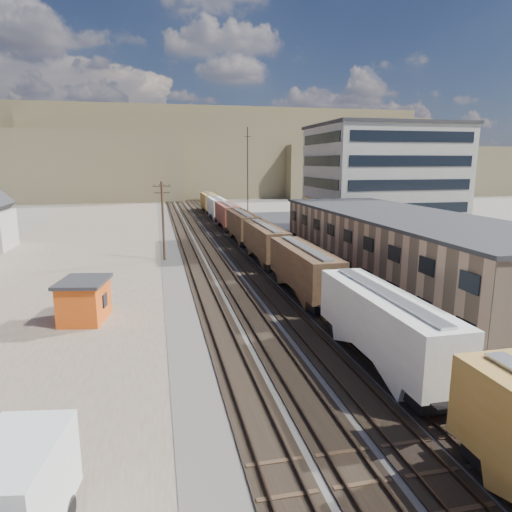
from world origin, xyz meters
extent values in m
plane|color=#6B6356|center=(0.00, 0.00, 0.00)|extent=(300.00, 300.00, 0.00)
cube|color=#4C4742|center=(0.00, 50.00, 0.03)|extent=(18.00, 200.00, 0.06)
cube|color=#6E5B4C|center=(-20.00, 40.00, 0.01)|extent=(24.00, 180.00, 0.03)
cube|color=#232326|center=(22.00, 35.00, 0.02)|extent=(26.00, 120.00, 0.04)
cube|color=black|center=(-5.00, 50.00, 0.10)|extent=(2.60, 200.00, 0.08)
cube|color=#38281E|center=(-5.72, 50.00, 0.22)|extent=(0.08, 200.00, 0.16)
cube|color=#38281E|center=(-4.28, 50.00, 0.22)|extent=(0.08, 200.00, 0.16)
cube|color=black|center=(-2.00, 50.00, 0.10)|extent=(2.60, 200.00, 0.08)
cube|color=#38281E|center=(-2.72, 50.00, 0.22)|extent=(0.08, 200.00, 0.16)
cube|color=#38281E|center=(-1.28, 50.00, 0.22)|extent=(0.08, 200.00, 0.16)
cube|color=black|center=(1.00, 50.00, 0.10)|extent=(2.60, 200.00, 0.08)
cube|color=#38281E|center=(0.28, 50.00, 0.22)|extent=(0.08, 200.00, 0.16)
cube|color=#38281E|center=(1.72, 50.00, 0.22)|extent=(0.08, 200.00, 0.16)
cube|color=black|center=(3.80, 50.00, 0.10)|extent=(2.60, 200.00, 0.08)
cube|color=#38281E|center=(3.08, 50.00, 0.22)|extent=(0.08, 200.00, 0.16)
cube|color=#38281E|center=(4.52, 50.00, 0.22)|extent=(0.08, 200.00, 0.16)
cube|color=black|center=(3.80, -2.45, 0.75)|extent=(2.20, 2.20, 0.90)
cube|color=black|center=(3.80, 2.60, 0.75)|extent=(2.20, 2.20, 0.90)
cube|color=black|center=(3.80, 12.75, 0.75)|extent=(2.20, 2.20, 0.90)
cube|color=beige|center=(3.80, 7.67, 2.90)|extent=(3.00, 13.34, 3.40)
cube|color=#B7B7B2|center=(3.80, 7.67, 4.68)|extent=(0.90, 12.32, 0.16)
cube|color=black|center=(3.80, 17.80, 0.75)|extent=(2.20, 2.20, 0.90)
cube|color=black|center=(3.80, 27.95, 0.75)|extent=(2.20, 2.20, 0.90)
cube|color=#3E291A|center=(3.80, 22.87, 2.90)|extent=(3.00, 13.34, 3.40)
cube|color=#B7B7B2|center=(3.80, 22.87, 4.68)|extent=(0.90, 12.33, 0.16)
cube|color=black|center=(3.80, 33.00, 0.75)|extent=(2.20, 2.20, 0.90)
cube|color=black|center=(3.80, 43.15, 0.75)|extent=(2.20, 2.20, 0.90)
cube|color=#3E291A|center=(3.80, 38.07, 2.90)|extent=(3.00, 13.34, 3.40)
cube|color=#B7B7B2|center=(3.80, 38.07, 4.68)|extent=(0.90, 12.33, 0.16)
cube|color=black|center=(3.80, 48.20, 0.75)|extent=(2.20, 2.20, 0.90)
cube|color=black|center=(3.80, 58.35, 0.75)|extent=(2.20, 2.20, 0.90)
cube|color=#3E291A|center=(3.80, 53.27, 2.90)|extent=(3.00, 13.34, 3.40)
cube|color=#B7B7B2|center=(3.80, 53.27, 4.68)|extent=(0.90, 12.33, 0.16)
cube|color=black|center=(3.80, 63.40, 0.75)|extent=(2.20, 2.20, 0.90)
cube|color=black|center=(3.80, 73.55, 0.75)|extent=(2.20, 2.20, 0.90)
cube|color=maroon|center=(3.80, 68.47, 2.90)|extent=(3.00, 13.34, 3.40)
cube|color=#B7B7B2|center=(3.80, 68.47, 4.68)|extent=(0.90, 12.32, 0.16)
cube|color=black|center=(3.80, 78.60, 0.75)|extent=(2.20, 2.20, 0.90)
cube|color=black|center=(3.80, 88.75, 0.75)|extent=(2.20, 2.20, 0.90)
cube|color=beige|center=(3.80, 83.67, 2.90)|extent=(3.00, 13.34, 3.40)
cube|color=#B7B7B2|center=(3.80, 83.67, 4.68)|extent=(0.90, 12.32, 0.16)
cube|color=black|center=(3.80, 93.80, 0.75)|extent=(2.20, 2.20, 0.90)
cube|color=black|center=(3.80, 103.95, 0.75)|extent=(2.20, 2.20, 0.90)
cube|color=#A8792C|center=(3.80, 98.87, 2.90)|extent=(3.00, 13.34, 3.40)
cube|color=#B7B7B2|center=(3.80, 98.87, 4.68)|extent=(0.90, 12.32, 0.16)
cube|color=tan|center=(15.00, 25.00, 3.50)|extent=(12.00, 40.00, 7.00)
cube|color=#2D2D30|center=(15.00, 25.00, 7.10)|extent=(12.40, 40.40, 0.30)
cube|color=black|center=(8.95, 25.00, 2.20)|extent=(0.12, 36.00, 1.20)
cube|color=black|center=(8.95, 25.00, 5.20)|extent=(0.12, 36.00, 1.20)
cube|color=#9E998E|center=(28.00, 55.00, 9.00)|extent=(22.00, 18.00, 18.00)
cube|color=#2D2D30|center=(28.00, 55.00, 18.20)|extent=(22.60, 18.60, 0.50)
cube|color=black|center=(16.95, 55.00, 9.00)|extent=(0.12, 16.00, 16.00)
cube|color=black|center=(28.00, 45.95, 9.00)|extent=(20.00, 0.12, 16.00)
cylinder|color=#382619|center=(-8.50, 42.00, 5.00)|extent=(0.32, 0.32, 10.00)
cube|color=#382619|center=(-8.50, 42.00, 9.40)|extent=(2.20, 0.14, 0.14)
cube|color=#382619|center=(-8.50, 42.00, 8.60)|extent=(1.90, 0.14, 0.14)
cylinder|color=black|center=(-7.90, 42.00, 9.55)|extent=(0.08, 0.08, 0.22)
cylinder|color=black|center=(6.00, 60.00, 9.00)|extent=(0.16, 0.16, 18.00)
cube|color=black|center=(6.00, 60.00, 16.50)|extent=(1.20, 0.08, 0.08)
cube|color=brown|center=(20.00, 160.00, 14.00)|extent=(140.00, 45.00, 28.00)
cube|color=brown|center=(90.00, 150.00, 9.00)|extent=(110.00, 38.00, 18.00)
cube|color=brown|center=(-10.00, 180.00, 16.00)|extent=(200.00, 60.00, 32.00)
cube|color=silver|center=(-14.04, -2.12, 2.17)|extent=(3.23, 4.68, 2.82)
cylinder|color=black|center=(-12.78, -1.44, 0.49)|extent=(0.47, 1.01, 0.98)
cube|color=#E05415|center=(-15.13, 20.27, 1.55)|extent=(3.76, 4.60, 3.10)
cube|color=#2D2D30|center=(-15.13, 20.27, 3.20)|extent=(4.23, 5.07, 0.26)
cube|color=black|center=(-13.56, 20.00, 1.65)|extent=(0.28, 1.03, 1.03)
imported|color=navy|center=(19.96, 39.47, 0.66)|extent=(3.78, 5.26, 1.33)
imported|color=silver|center=(31.89, 41.70, 0.78)|extent=(2.17, 4.71, 1.56)
camera|label=1|loc=(-9.33, -16.17, 12.29)|focal=32.00mm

